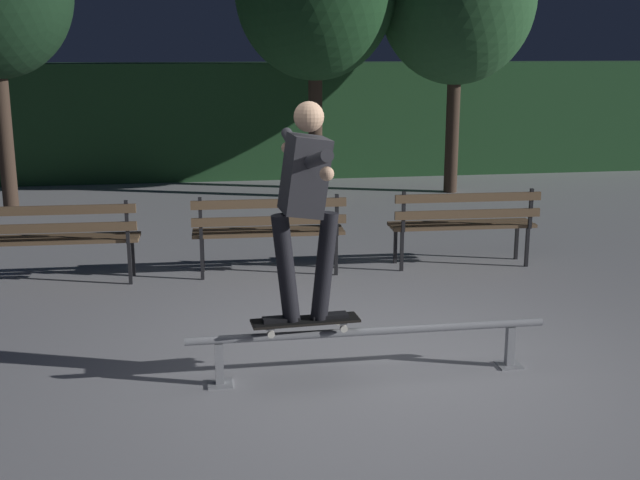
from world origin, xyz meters
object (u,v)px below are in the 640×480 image
Objects in this scene: skateboarder at (305,193)px; park_bench_left_center at (269,226)px; park_bench_right_center at (464,219)px; park_bench_leftmost at (58,233)px; grind_rail at (369,338)px; skateboard at (305,321)px.

skateboarder is 0.97× the size of park_bench_left_center.
skateboarder is 0.97× the size of park_bench_right_center.
park_bench_leftmost and park_bench_right_center have the same top height.
park_bench_leftmost is (-2.13, 2.79, -0.84)m from skateboarder.
grind_rail is at bearing -80.68° from park_bench_left_center.
park_bench_leftmost is at bearing 127.29° from skateboarder.
skateboard is 0.94m from skateboarder.
skateboard is at bearing 180.00° from grind_rail.
park_bench_leftmost is 4.27m from park_bench_right_center.
skateboard is at bearing -127.60° from park_bench_right_center.
skateboard reaches higher than grind_rail.
park_bench_left_center reaches higher than grind_rail.
park_bench_right_center is at bearing 52.44° from skateboarder.
park_bench_right_center is (2.15, 2.79, -0.84)m from skateboarder.
skateboarder is at bearing 3.66° from skateboard.
park_bench_leftmost is at bearing 127.25° from skateboard.
skateboard is 0.51× the size of skateboarder.
park_bench_leftmost is at bearing 180.00° from park_bench_left_center.
park_bench_right_center is at bearing 0.00° from park_bench_leftmost.
skateboarder is 0.97× the size of park_bench_leftmost.
park_bench_left_center is 1.00× the size of park_bench_right_center.
park_bench_leftmost is at bearing 132.91° from grind_rail.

